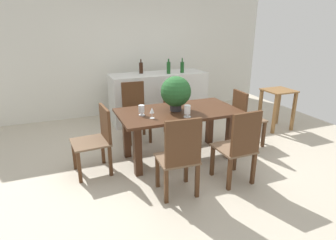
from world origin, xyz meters
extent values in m
plane|color=#BCB29E|center=(0.00, 0.00, 0.00)|extent=(7.04, 7.04, 0.00)
cube|color=silver|center=(0.00, 2.60, 1.30)|extent=(6.40, 0.10, 2.60)
cube|color=#422616|center=(0.00, 0.03, 0.73)|extent=(1.75, 0.93, 0.04)
cube|color=#422616|center=(-0.72, -0.28, 0.35)|extent=(0.10, 0.10, 0.71)
cube|color=#422616|center=(0.72, -0.28, 0.35)|extent=(0.10, 0.10, 0.71)
cube|color=#422616|center=(-0.72, 0.33, 0.35)|extent=(0.10, 0.10, 0.71)
cube|color=#422616|center=(0.72, 0.33, 0.35)|extent=(0.10, 0.10, 0.71)
cube|color=#4C2D19|center=(-1.50, 0.21, 0.22)|extent=(0.05, 0.05, 0.43)
cube|color=#4C2D19|center=(-1.47, -0.19, 0.22)|extent=(0.05, 0.05, 0.43)
cube|color=#4C2D19|center=(-1.10, 0.25, 0.22)|extent=(0.05, 0.05, 0.43)
cube|color=#4C2D19|center=(-1.07, -0.16, 0.22)|extent=(0.05, 0.05, 0.43)
cube|color=brown|center=(-1.28, 0.03, 0.45)|extent=(0.51, 0.51, 0.03)
cube|color=#4C2D19|center=(-1.06, 0.05, 0.69)|extent=(0.07, 0.44, 0.45)
cube|color=#4C2D19|center=(0.23, 0.70, 0.22)|extent=(0.05, 0.05, 0.43)
cube|color=#4C2D19|center=(0.60, 0.74, 0.22)|extent=(0.05, 0.05, 0.43)
cube|color=#4C2D19|center=(0.19, 1.06, 0.22)|extent=(0.05, 0.05, 0.43)
cube|color=#4C2D19|center=(0.56, 1.10, 0.22)|extent=(0.05, 0.05, 0.43)
cube|color=brown|center=(0.39, 0.90, 0.45)|extent=(0.49, 0.48, 0.03)
cube|color=#4C2D19|center=(0.37, 1.10, 0.69)|extent=(0.41, 0.08, 0.45)
cube|color=#4C2D19|center=(1.46, -0.15, 0.22)|extent=(0.05, 0.05, 0.43)
cube|color=#4C2D19|center=(1.48, 0.19, 0.22)|extent=(0.05, 0.05, 0.43)
cube|color=#4C2D19|center=(1.09, -0.13, 0.22)|extent=(0.05, 0.05, 0.43)
cube|color=#4C2D19|center=(1.10, 0.20, 0.22)|extent=(0.05, 0.05, 0.43)
cube|color=brown|center=(1.28, 0.03, 0.45)|extent=(0.47, 0.43, 0.03)
cube|color=#4C2D19|center=(1.08, 0.04, 0.70)|extent=(0.06, 0.38, 0.48)
cube|color=#4C2D19|center=(-0.58, 0.70, 0.22)|extent=(0.05, 0.05, 0.43)
cube|color=#4C2D19|center=(-0.22, 0.70, 0.22)|extent=(0.05, 0.05, 0.43)
cube|color=#4C2D19|center=(-0.57, 1.10, 0.22)|extent=(0.05, 0.05, 0.43)
cube|color=#4C2D19|center=(-0.21, 1.09, 0.22)|extent=(0.05, 0.05, 0.43)
cube|color=brown|center=(-0.39, 0.90, 0.45)|extent=(0.44, 0.48, 0.03)
cube|color=#4C2D19|center=(-0.39, 1.11, 0.73)|extent=(0.39, 0.05, 0.53)
cube|color=#4C2D19|center=(0.57, -0.64, 0.22)|extent=(0.05, 0.05, 0.43)
cube|color=#4C2D19|center=(0.21, -0.65, 0.22)|extent=(0.05, 0.05, 0.43)
cube|color=#4C2D19|center=(0.58, -1.03, 0.22)|extent=(0.05, 0.05, 0.43)
cube|color=#4C2D19|center=(0.22, -1.04, 0.22)|extent=(0.05, 0.05, 0.43)
cube|color=brown|center=(0.39, -0.84, 0.45)|extent=(0.45, 0.48, 0.03)
cube|color=#4C2D19|center=(0.40, -1.06, 0.72)|extent=(0.40, 0.05, 0.53)
cube|color=#4C2D19|center=(-0.19, -0.68, 0.22)|extent=(0.05, 0.05, 0.43)
cube|color=#4C2D19|center=(-0.57, -0.65, 0.22)|extent=(0.05, 0.05, 0.43)
cube|color=#4C2D19|center=(-0.21, -1.03, 0.22)|extent=(0.05, 0.05, 0.43)
cube|color=#4C2D19|center=(-0.60, -1.01, 0.22)|extent=(0.05, 0.05, 0.43)
cube|color=brown|center=(-0.39, -0.84, 0.45)|extent=(0.48, 0.46, 0.03)
cube|color=#4C2D19|center=(-0.41, -1.04, 0.73)|extent=(0.42, 0.07, 0.54)
cylinder|color=#333338|center=(-0.03, 0.05, 0.81)|extent=(0.17, 0.17, 0.12)
sphere|color=#235628|center=(-0.03, 0.05, 1.03)|extent=(0.44, 0.44, 0.44)
sphere|color=#DB9EB2|center=(-0.22, 0.05, 1.07)|extent=(0.06, 0.06, 0.06)
sphere|color=#DB9EB2|center=(-0.16, 0.12, 0.99)|extent=(0.04, 0.04, 0.04)
sphere|color=#DB9EB2|center=(0.10, -0.07, 1.04)|extent=(0.04, 0.04, 0.04)
cylinder|color=silver|center=(-0.01, -0.30, 0.75)|extent=(0.10, 0.10, 0.01)
cylinder|color=silver|center=(-0.01, -0.30, 0.78)|extent=(0.02, 0.02, 0.03)
cylinder|color=silver|center=(-0.01, -0.30, 0.85)|extent=(0.08, 0.08, 0.12)
cylinder|color=silver|center=(-0.56, 0.01, 0.75)|extent=(0.08, 0.08, 0.01)
cylinder|color=silver|center=(-0.56, 0.01, 0.77)|extent=(0.03, 0.03, 0.03)
cylinder|color=silver|center=(-0.56, 0.01, 0.84)|extent=(0.08, 0.08, 0.10)
cylinder|color=silver|center=(-0.47, -0.16, 0.75)|extent=(0.06, 0.06, 0.00)
cylinder|color=silver|center=(-0.47, -0.16, 0.79)|extent=(0.01, 0.01, 0.07)
cone|color=silver|center=(-0.47, -0.16, 0.86)|extent=(0.06, 0.06, 0.08)
cube|color=silver|center=(0.34, 1.83, 0.49)|extent=(1.96, 0.68, 0.98)
cylinder|color=#194C1E|center=(0.52, 1.71, 1.10)|extent=(0.08, 0.08, 0.23)
cylinder|color=#194C1E|center=(0.52, 1.71, 1.24)|extent=(0.03, 0.03, 0.06)
cylinder|color=#194C1E|center=(0.82, 1.71, 1.09)|extent=(0.08, 0.08, 0.22)
cylinder|color=#194C1E|center=(0.82, 1.71, 1.24)|extent=(0.02, 0.02, 0.08)
cylinder|color=black|center=(0.02, 1.94, 1.09)|extent=(0.08, 0.08, 0.22)
cylinder|color=black|center=(0.02, 1.94, 1.23)|extent=(0.03, 0.03, 0.07)
cube|color=brown|center=(2.25, 0.47, 0.75)|extent=(0.53, 0.49, 0.02)
cube|color=brown|center=(2.03, 0.27, 0.37)|extent=(0.05, 0.05, 0.74)
cube|color=brown|center=(2.48, 0.27, 0.37)|extent=(0.05, 0.05, 0.74)
cube|color=brown|center=(2.03, 0.68, 0.37)|extent=(0.05, 0.05, 0.74)
cube|color=brown|center=(2.48, 0.68, 0.37)|extent=(0.05, 0.05, 0.74)
camera|label=1|loc=(-1.62, -3.63, 1.99)|focal=30.64mm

